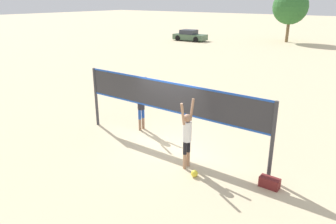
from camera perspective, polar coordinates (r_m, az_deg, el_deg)
ground_plane at (r=11.79m, az=0.00°, el=-6.08°), size 200.00×200.00×0.00m
volleyball_net at (r=11.16m, az=0.00°, el=1.84°), size 7.48×0.12×2.40m
player_spiker at (r=9.98m, az=3.32°, el=-3.69°), size 0.28×0.71×2.19m
player_blocker at (r=12.95m, az=-4.72°, el=1.56°), size 0.28×0.70×2.13m
volleyball at (r=9.93m, az=4.63°, el=-10.62°), size 0.21×0.21×0.21m
gear_bag at (r=9.80m, az=17.26°, el=-11.66°), size 0.55×0.28×0.30m
parked_car_mid at (r=41.70m, az=3.81°, el=13.10°), size 4.20×2.09×1.32m
tree_left_cluster at (r=42.45m, az=20.54°, el=16.78°), size 4.05×4.05×6.09m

